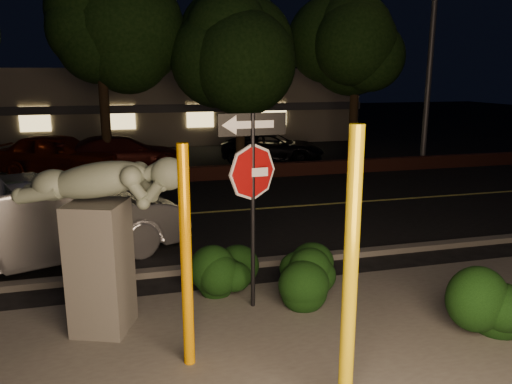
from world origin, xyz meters
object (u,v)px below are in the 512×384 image
silver_sedan (53,221)px  parked_car_red (59,154)px  parked_car_dark (273,148)px  signpost (253,173)px  sculpture (100,226)px  parked_car_darkred (122,154)px  yellow_pole_left (186,259)px  yellow_pole_right (350,277)px

silver_sedan → parked_car_red: silver_sedan is taller
parked_car_red → parked_car_dark: bearing=-61.2°
signpost → parked_car_red: signpost is taller
signpost → sculpture: 2.36m
sculpture → silver_sedan: size_ratio=0.50×
signpost → parked_car_darkred: bearing=96.0°
yellow_pole_left → yellow_pole_right: (1.57, -1.38, 0.16)m
yellow_pole_left → silver_sedan: yellow_pole_left is taller
signpost → parked_car_darkred: 12.84m
silver_sedan → yellow_pole_left: bearing=-173.4°
parked_car_red → parked_car_darkred: (2.29, 0.17, -0.09)m
signpost → parked_car_dark: size_ratio=0.72×
signpost → parked_car_red: 13.23m
yellow_pole_left → parked_car_dark: yellow_pole_left is taller
yellow_pole_right → signpost: size_ratio=1.03×
yellow_pole_right → parked_car_red: 15.90m
silver_sedan → parked_car_red: size_ratio=1.12×
yellow_pole_left → signpost: 1.99m
sculpture → parked_car_darkred: (0.24, 12.76, -0.91)m
parked_car_darkred → parked_car_dark: (6.30, 0.68, -0.09)m
signpost → silver_sedan: signpost is taller
silver_sedan → signpost: bearing=-151.1°
signpost → sculpture: (-2.27, -0.18, -0.62)m
yellow_pole_right → parked_car_red: size_ratio=0.69×
yellow_pole_left → parked_car_dark: (5.48, 14.65, -0.85)m
signpost → silver_sedan: (-3.35, 2.97, -1.37)m
signpost → sculpture: signpost is taller
yellow_pole_left → signpost: (1.21, 1.38, 0.78)m
yellow_pole_right → sculpture: 3.69m
sculpture → parked_car_darkred: size_ratio=0.54×
sculpture → parked_car_darkred: 12.80m
sculpture → parked_car_dark: sculpture is taller
yellow_pole_left → yellow_pole_right: size_ratio=0.90×
parked_car_red → parked_car_dark: size_ratio=1.06×
yellow_pole_right → silver_sedan: 6.87m
signpost → silver_sedan: 4.68m
sculpture → silver_sedan: 3.41m
yellow_pole_right → sculpture: yellow_pole_right is taller
silver_sedan → parked_car_red: bearing=-13.7°
parked_car_red → sculpture: bearing=-147.6°
parked_car_red → parked_car_darkred: parked_car_red is taller
sculpture → parked_car_darkred: sculpture is taller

